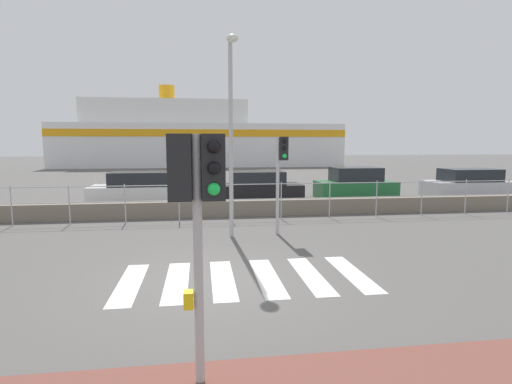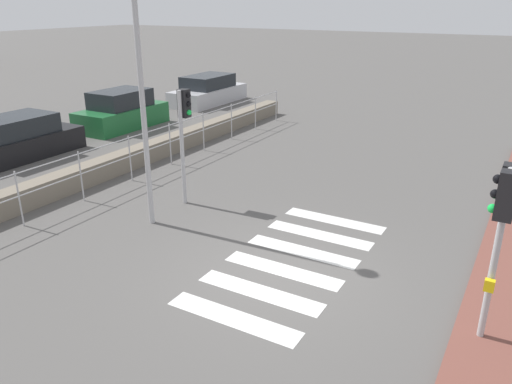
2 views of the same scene
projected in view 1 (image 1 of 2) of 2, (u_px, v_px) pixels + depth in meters
The scene contains 12 objects.
ground_plane at pixel (210, 280), 7.93m from camera, with size 160.00×160.00×0.00m, color #565451.
crosswalk at pixel (245, 278), 8.02m from camera, with size 4.95×2.40×0.01m.
seawall at pixel (205, 209), 14.79m from camera, with size 25.96×0.55×0.58m.
harbor_fence at pixel (205, 196), 13.86m from camera, with size 23.40×0.04×1.33m.
traffic_light_near at pixel (197, 194), 4.11m from camera, with size 0.58×0.41×2.79m.
traffic_light_far at pixel (281, 163), 11.66m from camera, with size 0.34×0.32×2.89m.
streetlamp at pixel (231, 115), 11.04m from camera, with size 0.32×1.02×5.58m.
ferry_boat at pixel (195, 139), 47.82m from camera, with size 32.77×8.73×9.40m.
parked_car_white at pixel (142, 189), 18.32m from camera, with size 4.60×1.83×1.40m.
parked_car_black at pixel (257, 188), 19.05m from camera, with size 4.24×1.85×1.38m.
parked_car_green at pixel (355, 185), 19.71m from camera, with size 3.82×1.78×1.52m.
parked_car_silver at pixel (469, 184), 20.56m from camera, with size 4.50×1.87×1.40m.
Camera 1 is at (-0.14, -7.71, 2.70)m, focal length 28.00 mm.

